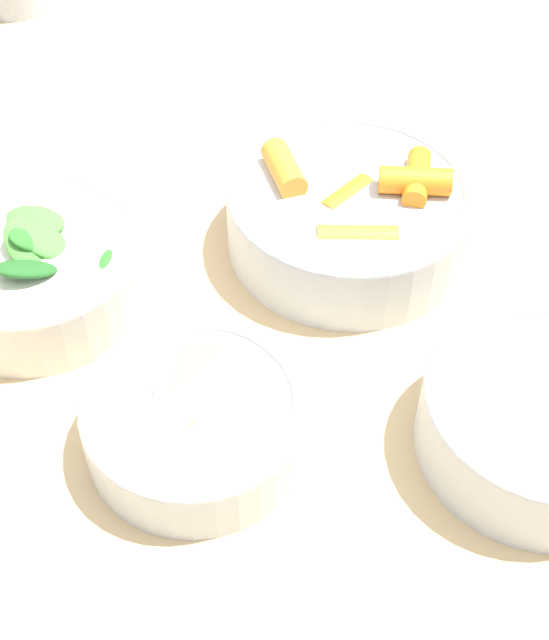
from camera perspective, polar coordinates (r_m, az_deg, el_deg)
dining_table at (r=0.72m, az=-4.21°, el=-6.26°), size 1.33×1.06×0.75m
bowl_carrots at (r=0.69m, az=4.84°, el=6.85°), size 0.19×0.19×0.07m
bowl_greens at (r=0.68m, az=-15.03°, el=3.46°), size 0.17×0.17×0.07m
bowl_beans_hotdog at (r=0.59m, az=16.76°, el=-6.21°), size 0.16×0.16×0.06m
bowl_cookies at (r=0.57m, az=-5.13°, el=-6.33°), size 0.14×0.14×0.05m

